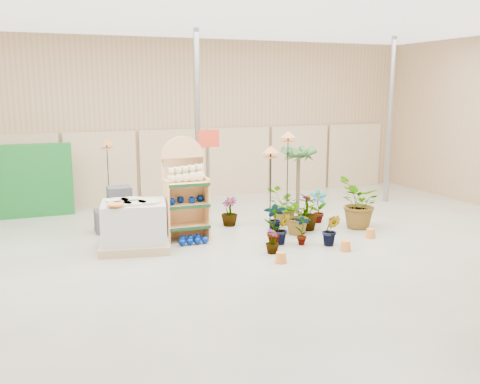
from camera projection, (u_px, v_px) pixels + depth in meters
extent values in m
cube|color=gray|center=(254.00, 263.00, 9.91)|extent=(15.00, 12.00, 0.10)
cube|color=white|center=(256.00, 3.00, 9.03)|extent=(15.00, 12.00, 0.10)
cube|color=#977753|center=(171.00, 120.00, 15.00)|extent=(15.00, 0.10, 4.50)
cylinder|color=gray|center=(390.00, 121.00, 14.64)|extent=(0.14, 0.14, 4.50)
cylinder|color=gray|center=(198.00, 126.00, 12.67)|extent=(0.14, 0.14, 4.50)
cube|color=tan|center=(21.00, 173.00, 13.70)|extent=(1.90, 0.06, 2.00)
cube|color=tan|center=(101.00, 169.00, 14.41)|extent=(1.90, 0.06, 2.00)
cube|color=tan|center=(173.00, 165.00, 15.12)|extent=(1.90, 0.06, 2.00)
cube|color=tan|center=(239.00, 161.00, 15.84)|extent=(1.90, 0.06, 2.00)
cube|color=tan|center=(299.00, 158.00, 16.55)|extent=(1.90, 0.06, 2.00)
cube|color=tan|center=(354.00, 155.00, 17.27)|extent=(1.90, 0.06, 2.00)
cube|color=#E4AB6D|center=(183.00, 198.00, 11.35)|extent=(0.91, 0.11, 1.71)
cylinder|color=#E4AB6D|center=(183.00, 158.00, 11.18)|extent=(0.91, 0.11, 0.90)
cube|color=#E4AB6D|center=(187.00, 226.00, 11.21)|extent=(0.88, 0.53, 0.04)
cube|color=#0F3819|center=(191.00, 229.00, 10.98)|extent=(0.87, 0.06, 0.06)
cube|color=#E4AB6D|center=(187.00, 205.00, 11.13)|extent=(0.88, 0.53, 0.04)
cube|color=#0F3819|center=(190.00, 207.00, 10.90)|extent=(0.87, 0.06, 0.06)
cube|color=#E4AB6D|center=(186.00, 183.00, 11.04)|extent=(0.88, 0.53, 0.04)
cube|color=#0F3819|center=(190.00, 185.00, 10.81)|extent=(0.87, 0.06, 0.06)
cube|color=#E4AB6D|center=(167.00, 211.00, 10.99)|extent=(0.06, 0.50, 1.31)
cube|color=#E4AB6D|center=(207.00, 208.00, 11.30)|extent=(0.06, 0.50, 1.31)
sphere|color=beige|center=(171.00, 178.00, 10.97)|extent=(0.18, 0.18, 0.18)
sphere|color=beige|center=(171.00, 171.00, 10.94)|extent=(0.14, 0.14, 0.14)
sphere|color=beige|center=(178.00, 178.00, 11.02)|extent=(0.19, 0.19, 0.19)
sphere|color=beige|center=(178.00, 170.00, 10.99)|extent=(0.14, 0.14, 0.14)
sphere|color=beige|center=(185.00, 177.00, 11.07)|extent=(0.20, 0.20, 0.20)
sphere|color=beige|center=(185.00, 169.00, 11.04)|extent=(0.14, 0.14, 0.14)
sphere|color=beige|center=(192.00, 176.00, 11.12)|extent=(0.21, 0.21, 0.21)
sphere|color=beige|center=(192.00, 169.00, 11.09)|extent=(0.14, 0.14, 0.14)
sphere|color=beige|center=(199.00, 176.00, 11.18)|extent=(0.22, 0.22, 0.22)
sphere|color=beige|center=(199.00, 168.00, 11.14)|extent=(0.14, 0.14, 0.14)
sphere|color=navy|center=(172.00, 202.00, 10.97)|extent=(0.15, 0.15, 0.15)
sphere|color=navy|center=(180.00, 200.00, 11.16)|extent=(0.15, 0.15, 0.15)
sphere|color=navy|center=(192.00, 200.00, 11.13)|extent=(0.15, 0.15, 0.15)
sphere|color=navy|center=(200.00, 198.00, 11.32)|extent=(0.15, 0.15, 0.15)
sphere|color=navy|center=(182.00, 242.00, 10.79)|extent=(0.15, 0.15, 0.15)
sphere|color=navy|center=(183.00, 239.00, 11.04)|extent=(0.15, 0.15, 0.15)
sphere|color=navy|center=(190.00, 242.00, 10.85)|extent=(0.15, 0.15, 0.15)
sphere|color=navy|center=(190.00, 238.00, 11.10)|extent=(0.15, 0.15, 0.15)
sphere|color=navy|center=(197.00, 241.00, 10.91)|extent=(0.15, 0.15, 0.15)
sphere|color=navy|center=(198.00, 237.00, 11.16)|extent=(0.15, 0.15, 0.15)
sphere|color=navy|center=(205.00, 240.00, 10.96)|extent=(0.15, 0.15, 0.15)
cube|color=tan|center=(135.00, 245.00, 10.57)|extent=(1.53, 1.36, 0.17)
cube|color=silver|center=(134.00, 222.00, 10.48)|extent=(1.40, 1.23, 0.78)
cylinder|color=#C1BB8F|center=(120.00, 204.00, 10.15)|extent=(0.45, 0.45, 0.04)
cylinder|color=#C1BB8F|center=(135.00, 203.00, 10.25)|extent=(0.45, 0.45, 0.04)
cylinder|color=#C1BB8F|center=(149.00, 202.00, 10.35)|extent=(0.45, 0.45, 0.04)
cylinder|color=#C1BB8F|center=(117.00, 201.00, 10.46)|extent=(0.45, 0.45, 0.04)
cylinder|color=#C1BB8F|center=(132.00, 200.00, 10.56)|extent=(0.45, 0.45, 0.04)
cube|color=#313136|center=(120.00, 220.00, 11.93)|extent=(0.50, 0.50, 0.50)
cube|color=#313136|center=(119.00, 198.00, 11.83)|extent=(0.50, 0.50, 0.50)
cube|color=#313136|center=(107.00, 221.00, 11.82)|extent=(0.50, 0.50, 0.50)
cube|color=#135E1F|center=(30.00, 181.00, 13.13)|extent=(2.00, 0.30, 1.80)
cylinder|color=gray|center=(209.00, 177.00, 12.47)|extent=(0.05, 0.05, 2.20)
cube|color=red|center=(209.00, 139.00, 12.26)|extent=(0.50, 0.03, 0.40)
cylinder|color=black|center=(270.00, 198.00, 11.21)|extent=(0.02, 0.02, 1.73)
cylinder|color=orange|center=(271.00, 157.00, 11.05)|extent=(0.30, 0.30, 0.02)
cone|color=orange|center=(271.00, 149.00, 11.02)|extent=(0.34, 0.34, 0.14)
cylinder|color=black|center=(287.00, 184.00, 12.29)|extent=(0.02, 0.02, 1.95)
cylinder|color=orange|center=(288.00, 142.00, 12.10)|extent=(0.30, 0.30, 0.02)
cone|color=orange|center=(288.00, 134.00, 12.07)|extent=(0.34, 0.34, 0.14)
cylinder|color=black|center=(108.00, 181.00, 13.47)|extent=(0.02, 0.02, 1.66)
cylinder|color=orange|center=(107.00, 148.00, 13.31)|extent=(0.30, 0.30, 0.02)
cone|color=orange|center=(107.00, 142.00, 13.28)|extent=(0.34, 0.34, 0.14)
cylinder|color=brown|center=(298.00, 186.00, 13.45)|extent=(0.10, 0.10, 1.45)
imported|color=#2B5424|center=(275.00, 223.00, 10.82)|extent=(0.56, 0.47, 0.90)
imported|color=#2B5424|center=(282.00, 229.00, 10.89)|extent=(0.39, 0.32, 0.65)
imported|color=#2B5424|center=(298.00, 215.00, 11.65)|extent=(0.87, 0.79, 0.84)
imported|color=#2B5424|center=(307.00, 212.00, 11.97)|extent=(0.48, 0.48, 0.84)
imported|color=#2B5424|center=(318.00, 206.00, 12.60)|extent=(0.47, 0.36, 0.81)
imported|color=#2B5424|center=(275.00, 219.00, 11.78)|extent=(0.35, 0.39, 0.60)
imported|color=#2B5424|center=(284.00, 206.00, 12.46)|extent=(0.91, 0.83, 0.86)
imported|color=#2B5424|center=(272.00, 241.00, 10.30)|extent=(0.38, 0.38, 0.48)
imported|color=#2B5424|center=(302.00, 230.00, 10.84)|extent=(0.40, 0.37, 0.63)
imported|color=#2B5424|center=(331.00, 230.00, 10.77)|extent=(0.46, 0.44, 0.66)
imported|color=#2B5424|center=(360.00, 203.00, 12.05)|extent=(1.38, 1.39, 1.17)
imported|color=#2B5424|center=(229.00, 212.00, 12.34)|extent=(0.52, 0.52, 0.67)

